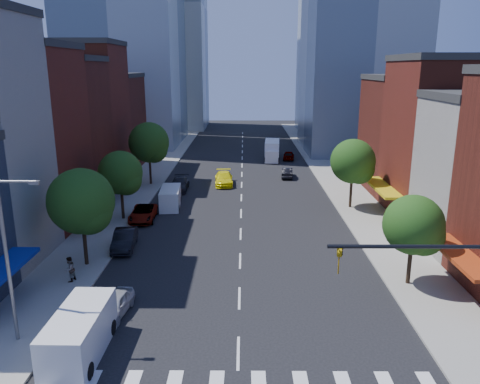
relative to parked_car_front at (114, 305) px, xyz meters
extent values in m
plane|color=black|center=(7.50, -3.88, -0.65)|extent=(220.00, 220.00, 0.00)
cube|color=gray|center=(-5.00, 36.12, -0.58)|extent=(5.00, 120.00, 0.15)
cube|color=gray|center=(20.00, 36.12, -0.58)|extent=(5.00, 120.00, 0.15)
cube|color=maroon|center=(-13.50, 16.62, 7.35)|extent=(12.00, 9.00, 16.00)
cube|color=#4D1B13|center=(-13.50, 25.12, 6.85)|extent=(12.00, 8.00, 15.00)
cube|color=maroon|center=(-13.50, 33.62, 7.85)|extent=(12.00, 9.00, 17.00)
cube|color=#4D1B13|center=(-13.50, 43.12, 5.85)|extent=(12.00, 10.00, 13.00)
cube|color=maroon|center=(28.50, 20.12, 6.85)|extent=(12.00, 10.00, 15.00)
cube|color=#4D1B13|center=(28.50, 30.12, 5.85)|extent=(12.00, 10.00, 13.00)
cube|color=#9EA5AD|center=(-10.50, 91.12, 27.35)|extent=(18.00, 18.00, 56.00)
cylinder|color=black|center=(14.50, -8.38, 7.10)|extent=(7.00, 0.16, 0.16)
imported|color=gold|center=(11.50, -8.38, 6.50)|extent=(0.22, 0.18, 1.10)
cylinder|color=slate|center=(-4.50, -2.88, 4.00)|extent=(0.20, 0.20, 9.00)
cylinder|color=slate|center=(-3.50, -2.88, 8.30)|extent=(2.00, 0.14, 0.14)
cube|color=slate|center=(-2.60, -2.88, 8.25)|extent=(0.50, 0.25, 0.18)
cylinder|color=black|center=(-4.00, 7.12, 1.46)|extent=(0.28, 0.28, 3.92)
sphere|color=#1D4012|center=(-4.00, 7.12, 4.40)|extent=(4.80, 4.80, 4.80)
sphere|color=#1D4012|center=(-3.40, 6.82, 3.70)|extent=(3.36, 3.36, 3.36)
cylinder|color=black|center=(-4.00, 18.12, 1.32)|extent=(0.28, 0.28, 3.64)
sphere|color=#1D4012|center=(-4.00, 18.12, 4.05)|extent=(4.20, 4.20, 4.20)
sphere|color=#1D4012|center=(-3.40, 17.82, 3.40)|extent=(2.94, 2.94, 2.94)
cylinder|color=black|center=(-4.00, 32.12, 1.60)|extent=(0.28, 0.28, 4.20)
sphere|color=#1D4012|center=(-4.00, 32.12, 4.75)|extent=(5.00, 5.00, 5.00)
sphere|color=#1D4012|center=(-3.40, 31.82, 4.00)|extent=(3.50, 3.50, 3.50)
cylinder|color=black|center=(19.00, 4.12, 1.18)|extent=(0.28, 0.28, 3.36)
sphere|color=#1D4012|center=(19.00, 4.12, 3.70)|extent=(4.00, 4.00, 4.00)
sphere|color=#1D4012|center=(19.60, 3.82, 3.10)|extent=(2.80, 2.80, 2.80)
cylinder|color=black|center=(19.00, 22.12, 1.46)|extent=(0.28, 0.28, 3.92)
sphere|color=#1D4012|center=(19.00, 22.12, 4.40)|extent=(4.60, 4.60, 4.60)
sphere|color=#1D4012|center=(19.60, 21.82, 3.70)|extent=(3.22, 3.22, 3.22)
imported|color=#B2B2B8|center=(0.00, 0.00, 0.00)|extent=(1.98, 3.99, 1.31)
imported|color=black|center=(-2.00, 10.65, 0.12)|extent=(2.05, 4.79, 1.54)
imported|color=#999999|center=(-2.00, 17.97, 0.05)|extent=(2.54, 5.13, 1.40)
imported|color=black|center=(-0.02, 29.36, 0.09)|extent=(2.09, 5.14, 1.49)
cube|color=silver|center=(-0.64, -4.05, 0.55)|extent=(2.35, 5.74, 2.40)
cube|color=black|center=(-0.67, -6.22, 0.89)|extent=(2.13, 1.17, 1.03)
cylinder|color=black|center=(-1.69, -5.98, -0.25)|extent=(0.30, 0.87, 0.87)
cylinder|color=black|center=(0.36, -6.00, -0.25)|extent=(0.30, 0.87, 0.87)
cylinder|color=black|center=(-1.64, -2.09, -0.25)|extent=(0.30, 0.87, 0.87)
cylinder|color=black|center=(0.41, -2.12, -0.25)|extent=(0.30, 0.87, 0.87)
cube|color=silver|center=(0.00, 22.35, 0.38)|extent=(2.31, 5.05, 2.07)
cube|color=black|center=(0.13, 20.48, 0.67)|extent=(1.88, 1.11, 0.89)
cylinder|color=black|center=(-0.76, 20.62, -0.31)|extent=(0.30, 0.76, 0.75)
cylinder|color=black|center=(1.00, 20.74, -0.31)|extent=(0.30, 0.76, 0.75)
cylinder|color=black|center=(-1.00, 23.95, -0.31)|extent=(0.30, 0.76, 0.75)
cylinder|color=black|center=(0.76, 24.08, -0.31)|extent=(0.30, 0.76, 0.75)
imported|color=#FFF30D|center=(5.25, 32.24, 0.13)|extent=(2.48, 5.52, 1.57)
imported|color=black|center=(13.62, 36.30, 0.02)|extent=(1.82, 4.22, 1.35)
imported|color=#999999|center=(14.99, 48.89, 0.05)|extent=(2.15, 4.32, 1.42)
cube|color=white|center=(12.34, 49.45, 0.84)|extent=(2.67, 6.20, 2.98)
cube|color=white|center=(12.08, 45.91, 0.37)|extent=(2.17, 1.82, 1.86)
cylinder|color=black|center=(11.11, 46.73, -0.23)|extent=(0.34, 0.86, 0.84)
cylinder|color=black|center=(13.16, 46.58, -0.23)|extent=(0.34, 0.86, 0.84)
cylinder|color=black|center=(11.42, 50.92, -0.23)|extent=(0.34, 0.86, 0.84)
cylinder|color=black|center=(13.46, 50.77, -0.23)|extent=(0.34, 0.86, 0.84)
imported|color=#999999|center=(-4.16, 4.18, 0.38)|extent=(0.89, 1.02, 1.77)
camera|label=1|loc=(7.77, -25.24, 13.78)|focal=35.00mm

